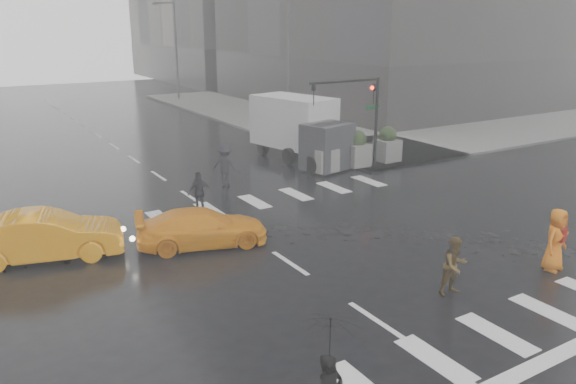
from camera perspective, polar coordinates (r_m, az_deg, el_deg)
ground at (r=17.22m, az=0.21°, el=-7.24°), size 120.00×120.00×0.00m
sidewalk_ne at (r=42.11m, az=10.38°, el=7.00°), size 35.00×35.00×0.15m
road_markings at (r=17.22m, az=0.21°, el=-7.22°), size 18.00×48.00×0.01m
traffic_signal_pole at (r=27.76m, az=7.43°, el=8.77°), size 4.45×0.42×4.50m
street_lamp_near at (r=36.82m, az=-0.14°, el=13.55°), size 2.15×0.22×9.00m
street_lamp_far at (r=54.87m, az=-11.44°, el=14.28°), size 2.15×0.22×9.00m
planter_west at (r=27.12m, az=3.68°, el=3.89°), size 1.10×1.10×1.80m
planter_mid at (r=28.29m, az=7.01°, el=4.34°), size 1.10×1.10×1.80m
planter_east at (r=29.56m, az=10.06°, el=4.74°), size 1.10×1.10×1.80m
pedestrian_black at (r=9.80m, az=4.37°, el=-16.68°), size 1.19×1.20×2.43m
pedestrian_brown at (r=15.71m, az=16.59°, el=-7.21°), size 0.82×0.66×1.62m
pedestrian_orange at (r=18.20m, az=25.56°, el=-4.39°), size 1.01×0.74×1.89m
pedestrian_far_a at (r=21.70m, az=-9.00°, el=-0.05°), size 0.95×0.58×1.61m
pedestrian_far_b at (r=25.14m, az=-6.41°, el=2.69°), size 1.36×1.31×1.88m
taxi_mid at (r=18.78m, az=-23.40°, el=-4.13°), size 4.81×2.67×1.50m
taxi_rear at (r=18.55m, az=-8.70°, el=-3.60°), size 4.06×2.66×1.23m
box_truck at (r=29.45m, az=1.45°, el=6.51°), size 2.34×6.25×3.32m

